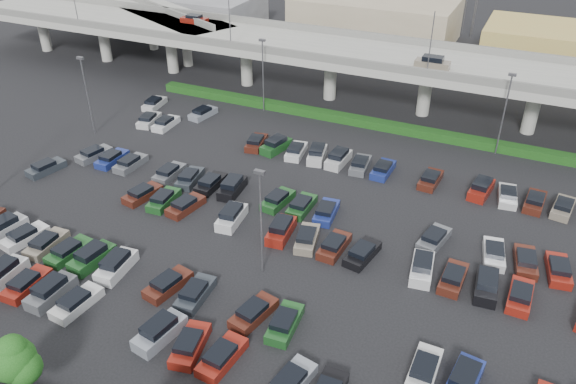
% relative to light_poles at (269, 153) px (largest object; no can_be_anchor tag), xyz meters
% --- Properties ---
extents(ground, '(280.00, 280.00, 0.00)m').
position_rel_light_poles_xyz_m(ground, '(4.13, -2.00, -6.24)').
color(ground, black).
extents(overpass, '(150.00, 13.00, 15.80)m').
position_rel_light_poles_xyz_m(overpass, '(3.95, 30.01, 0.73)').
color(overpass, '#979890').
rests_on(overpass, ground).
extents(on_ramp, '(50.93, 30.13, 8.80)m').
position_rel_light_poles_xyz_m(on_ramp, '(-47.98, 41.05, 0.62)').
color(on_ramp, '#979890').
rests_on(on_ramp, ground).
extents(hedge, '(66.00, 1.60, 1.10)m').
position_rel_light_poles_xyz_m(hedge, '(4.13, 23.00, -5.69)').
color(hedge, '#163810').
rests_on(hedge, ground).
extents(parked_cars, '(63.14, 41.65, 1.67)m').
position_rel_light_poles_xyz_m(parked_cars, '(3.12, -5.58, -5.63)').
color(parked_cars, maroon).
rests_on(parked_cars, ground).
extents(light_poles, '(66.90, 48.38, 10.30)m').
position_rel_light_poles_xyz_m(light_poles, '(0.00, 0.00, 0.00)').
color(light_poles, '#55555B').
rests_on(light_poles, ground).
extents(distant_buildings, '(138.00, 24.00, 9.00)m').
position_rel_light_poles_xyz_m(distant_buildings, '(16.50, 59.81, -2.49)').
color(distant_buildings, slate).
rests_on(distant_buildings, ground).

